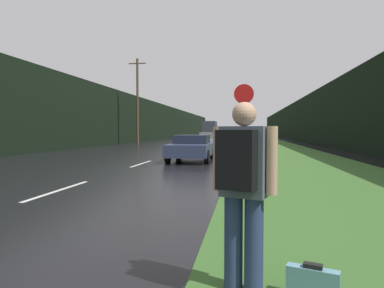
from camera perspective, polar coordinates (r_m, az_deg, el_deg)
grass_verge at (r=39.40m, az=12.34°, el=0.04°), size 6.00×240.00×0.02m
lane_stripe_b at (r=9.39m, az=-21.28°, el=-7.20°), size 0.12×3.00×0.01m
lane_stripe_c at (r=15.79m, az=-8.43°, el=-3.26°), size 0.12×3.00×0.01m
lane_stripe_d at (r=22.54m, az=-3.15°, el=-1.58°), size 0.12×3.00×0.01m
lane_stripe_e at (r=29.42m, az=-0.33°, el=-0.67°), size 0.12×3.00×0.01m
lane_stripe_f at (r=36.34m, az=1.42°, el=-0.10°), size 0.12×3.00×0.01m
treeline_far_side at (r=51.47m, az=-7.89°, el=3.89°), size 2.00×140.00×5.95m
treeline_near_side at (r=50.03m, az=18.55°, el=3.77°), size 2.00×140.00×5.83m
utility_pole_far at (r=36.63m, az=-9.07°, el=7.15°), size 1.80×0.24×9.02m
stop_sign at (r=11.95m, az=8.61°, el=4.06°), size 0.68×0.07×3.12m
hitchhiker_with_backpack at (r=3.21m, az=8.42°, el=-6.70°), size 0.60×0.51×1.79m
suitcase at (r=3.48m, az=19.46°, el=-21.10°), size 0.47×0.24×0.34m
car_passing_near at (r=16.97m, az=-0.06°, el=-0.59°), size 2.02×4.22×1.29m
car_passing_far at (r=26.06m, az=3.05°, el=0.45°), size 1.84×4.63×1.36m
delivery_truck at (r=67.53m, az=3.09°, el=2.46°), size 2.49×7.65×3.26m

